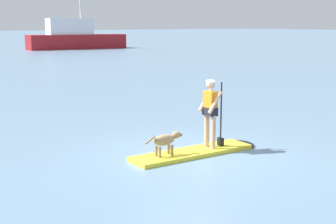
{
  "coord_description": "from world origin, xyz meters",
  "views": [
    {
      "loc": [
        -7.01,
        -8.69,
        3.13
      ],
      "look_at": [
        0.0,
        1.0,
        0.9
      ],
      "focal_mm": 51.06,
      "sensor_mm": 36.0,
      "label": 1
    }
  ],
  "objects": [
    {
      "name": "dog",
      "position": [
        -0.76,
        0.03,
        0.46
      ],
      "size": [
        1.03,
        0.24,
        0.55
      ],
      "color": "#997A51",
      "rests_on": "paddleboard"
    },
    {
      "name": "moored_boat_outer",
      "position": [
        18.62,
        46.32,
        1.41
      ],
      "size": [
        12.31,
        3.99,
        10.92
      ],
      "color": "maroon",
      "rests_on": "ground_plane"
    },
    {
      "name": "ground_plane",
      "position": [
        0.0,
        0.0,
        0.0
      ],
      "size": [
        400.0,
        400.0,
        0.0
      ],
      "primitive_type": "plane",
      "color": "slate"
    },
    {
      "name": "paddleboard",
      "position": [
        0.23,
        -0.01,
        0.05
      ],
      "size": [
        3.48,
        0.91,
        0.1
      ],
      "color": "yellow",
      "rests_on": "ground_plane"
    },
    {
      "name": "person_paddler",
      "position": [
        0.55,
        -0.02,
        1.08
      ],
      "size": [
        0.61,
        0.48,
        1.69
      ],
      "color": "tan",
      "rests_on": "paddleboard"
    }
  ]
}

